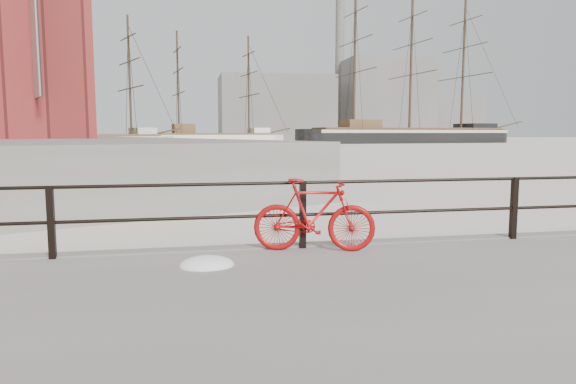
{
  "coord_description": "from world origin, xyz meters",
  "views": [
    {
      "loc": [
        -5.16,
        -7.5,
        2.06
      ],
      "look_at": [
        -3.4,
        1.5,
        1.0
      ],
      "focal_mm": 32.0,
      "sensor_mm": 36.0,
      "label": 1
    }
  ],
  "objects_px": {
    "schooner_mid": "(215,145)",
    "schooner_left": "(90,148)",
    "bicycle": "(314,215)",
    "barque_black": "(409,143)"
  },
  "relations": [
    {
      "from": "barque_black",
      "to": "schooner_mid",
      "type": "relative_size",
      "value": 2.02
    },
    {
      "from": "bicycle",
      "to": "schooner_mid",
      "type": "distance_m",
      "value": 80.47
    },
    {
      "from": "barque_black",
      "to": "schooner_left",
      "type": "relative_size",
      "value": 2.13
    },
    {
      "from": "barque_black",
      "to": "schooner_mid",
      "type": "distance_m",
      "value": 39.78
    },
    {
      "from": "bicycle",
      "to": "schooner_left",
      "type": "relative_size",
      "value": 0.07
    },
    {
      "from": "schooner_mid",
      "to": "schooner_left",
      "type": "height_order",
      "value": "schooner_mid"
    },
    {
      "from": "bicycle",
      "to": "barque_black",
      "type": "relative_size",
      "value": 0.03
    },
    {
      "from": "bicycle",
      "to": "barque_black",
      "type": "height_order",
      "value": "barque_black"
    },
    {
      "from": "schooner_mid",
      "to": "schooner_left",
      "type": "xyz_separation_m",
      "value": [
        -17.53,
        -14.35,
        0.0
      ]
    },
    {
      "from": "bicycle",
      "to": "schooner_left",
      "type": "distance_m",
      "value": 67.69
    }
  ]
}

